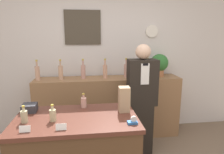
{
  "coord_description": "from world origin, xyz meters",
  "views": [
    {
      "loc": [
        -0.23,
        -1.44,
        1.72
      ],
      "look_at": [
        0.1,
        1.07,
        1.17
      ],
      "focal_mm": 32.0,
      "sensor_mm": 36.0,
      "label": 1
    }
  ],
  "objects": [
    {
      "name": "back_wall",
      "position": [
        -0.0,
        2.0,
        1.35
      ],
      "size": [
        5.2,
        0.09,
        2.7
      ],
      "color": "silver",
      "rests_on": "ground_plane"
    },
    {
      "name": "back_shelf",
      "position": [
        0.12,
        1.73,
        0.51
      ],
      "size": [
        2.36,
        0.43,
        1.01
      ],
      "color": "#8E6642",
      "rests_on": "ground_plane"
    },
    {
      "name": "shopkeeper",
      "position": [
        0.54,
        1.18,
        0.79
      ],
      "size": [
        0.4,
        0.25,
        1.59
      ],
      "color": "black",
      "rests_on": "ground_plane"
    },
    {
      "name": "potted_plant",
      "position": [
        0.99,
        1.75,
        1.23
      ],
      "size": [
        0.29,
        0.29,
        0.38
      ],
      "color": "#B27047",
      "rests_on": "back_shelf"
    },
    {
      "name": "paper_bag",
      "position": [
        0.16,
        0.51,
        1.05
      ],
      "size": [
        0.11,
        0.11,
        0.26
      ],
      "color": "tan",
      "rests_on": "display_counter"
    },
    {
      "name": "tape_dispenser",
      "position": [
        0.18,
        0.21,
        0.94
      ],
      "size": [
        0.09,
        0.06,
        0.07
      ],
      "color": "#2D66A8",
      "rests_on": "display_counter"
    },
    {
      "name": "price_card_left",
      "position": [
        -0.75,
        0.17,
        0.95
      ],
      "size": [
        0.09,
        0.02,
        0.06
      ],
      "color": "white",
      "rests_on": "display_counter"
    },
    {
      "name": "price_card_right",
      "position": [
        -0.45,
        0.17,
        0.95
      ],
      "size": [
        0.09,
        0.02,
        0.06
      ],
      "color": "white",
      "rests_on": "display_counter"
    },
    {
      "name": "gift_box",
      "position": [
        -0.83,
        0.63,
        0.96
      ],
      "size": [
        0.15,
        0.15,
        0.08
      ],
      "color": "#2D2D33",
      "rests_on": "display_counter"
    },
    {
      "name": "counter_bottle_0",
      "position": [
        -0.8,
        0.36,
        0.98
      ],
      "size": [
        0.06,
        0.06,
        0.16
      ],
      "color": "tan",
      "rests_on": "display_counter"
    },
    {
      "name": "counter_bottle_1",
      "position": [
        -0.55,
        0.36,
        0.98
      ],
      "size": [
        0.06,
        0.06,
        0.16
      ],
      "color": "tan",
      "rests_on": "display_counter"
    },
    {
      "name": "counter_bottle_2",
      "position": [
        -0.27,
        0.68,
        0.98
      ],
      "size": [
        0.06,
        0.06,
        0.16
      ],
      "color": "tan",
      "rests_on": "display_counter"
    },
    {
      "name": "shelf_bottle_0",
      "position": [
        -0.98,
        1.71,
        1.13
      ],
      "size": [
        0.07,
        0.07,
        0.32
      ],
      "color": "tan",
      "rests_on": "back_shelf"
    },
    {
      "name": "shelf_bottle_1",
      "position": [
        -0.63,
        1.72,
        1.13
      ],
      "size": [
        0.07,
        0.07,
        0.32
      ],
      "color": "tan",
      "rests_on": "back_shelf"
    },
    {
      "name": "shelf_bottle_2",
      "position": [
        -0.28,
        1.73,
        1.13
      ],
      "size": [
        0.07,
        0.07,
        0.32
      ],
      "color": "tan",
      "rests_on": "back_shelf"
    },
    {
      "name": "shelf_bottle_3",
      "position": [
        0.07,
        1.72,
        1.13
      ],
      "size": [
        0.07,
        0.07,
        0.32
      ],
      "color": "tan",
      "rests_on": "back_shelf"
    },
    {
      "name": "shelf_bottle_4",
      "position": [
        0.42,
        1.74,
        1.13
      ],
      "size": [
        0.07,
        0.07,
        0.32
      ],
      "color": "tan",
      "rests_on": "back_shelf"
    },
    {
      "name": "shelf_bottle_5",
      "position": [
        0.77,
        1.72,
        1.13
      ],
      "size": [
        0.07,
        0.07,
        0.32
      ],
      "color": "tan",
      "rests_on": "back_shelf"
    }
  ]
}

